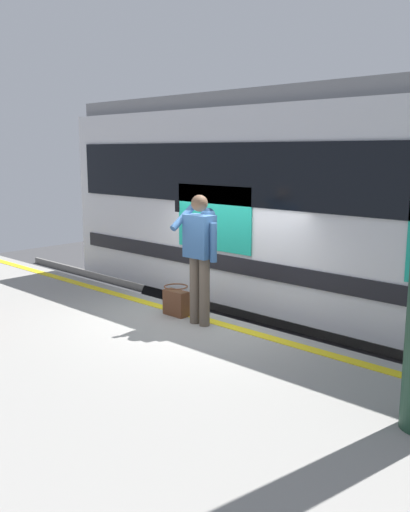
{
  "coord_description": "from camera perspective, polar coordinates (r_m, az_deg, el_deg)",
  "views": [
    {
      "loc": [
        -5.09,
        5.62,
        3.27
      ],
      "look_at": [
        -0.08,
        0.3,
        1.87
      ],
      "focal_mm": 38.49,
      "sensor_mm": 36.0,
      "label": 1
    }
  ],
  "objects": [
    {
      "name": "platform",
      "position": [
        6.77,
        -11.56,
        -13.68
      ],
      "size": [
        14.62,
        4.27,
        0.97
      ],
      "primitive_type": "cube",
      "color": "gray",
      "rests_on": "ground"
    },
    {
      "name": "track_rail_near",
      "position": [
        9.04,
        5.95,
        -9.86
      ],
      "size": [
        19.0,
        0.08,
        0.16
      ],
      "primitive_type": "cube",
      "color": "slate",
      "rests_on": "ground"
    },
    {
      "name": "track_rail_far",
      "position": [
        10.16,
        10.91,
        -7.64
      ],
      "size": [
        19.0,
        0.08,
        0.16
      ],
      "primitive_type": "cube",
      "color": "slate",
      "rests_on": "ground"
    },
    {
      "name": "ground_plane",
      "position": [
        8.26,
        1.03,
        -12.47
      ],
      "size": [
        23.56,
        23.56,
        0.0
      ],
      "primitive_type": "plane",
      "color": "#3D3D3F"
    },
    {
      "name": "train_carriage",
      "position": [
        8.36,
        17.04,
        5.29
      ],
      "size": [
        10.66,
        2.79,
        3.98
      ],
      "color": "silver",
      "rests_on": "ground"
    },
    {
      "name": "safety_line",
      "position": [
        7.71,
        -0.45,
        -6.47
      ],
      "size": [
        14.33,
        0.16,
        0.01
      ],
      "primitive_type": "cube",
      "color": "yellow",
      "rests_on": "platform"
    },
    {
      "name": "passenger",
      "position": [
        7.23,
        -0.52,
        0.77
      ],
      "size": [
        0.57,
        0.55,
        1.74
      ],
      "color": "brown",
      "rests_on": "platform"
    },
    {
      "name": "handbag",
      "position": [
        7.82,
        -3.03,
        -4.74
      ],
      "size": [
        0.38,
        0.34,
        0.43
      ],
      "color": "#59331E",
      "rests_on": "platform"
    }
  ]
}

